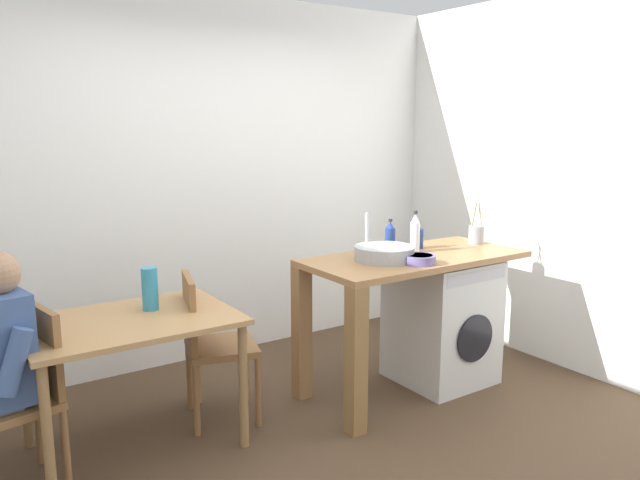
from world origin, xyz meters
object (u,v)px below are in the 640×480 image
object	(u,v)px
utensil_crock	(476,234)
vase	(150,289)
dining_table	(131,336)
chair_opposite	(209,339)
bottle_squat_brown	(415,233)
chair_person_seat	(25,389)
mixing_bowl	(419,259)
washing_machine	(442,320)
bottle_clear_small	(418,236)
bottle_tall_green	(390,237)

from	to	relation	value
utensil_crock	vase	bearing A→B (deg)	172.09
dining_table	chair_opposite	world-z (taller)	chair_opposite
bottle_squat_brown	utensil_crock	distance (m)	0.56
chair_person_seat	chair_opposite	bearing A→B (deg)	-91.39
mixing_bowl	vase	world-z (taller)	vase
dining_table	chair_person_seat	world-z (taller)	chair_person_seat
dining_table	washing_machine	size ratio (longest dim) A/B	1.28
bottle_clear_small	vase	size ratio (longest dim) A/B	0.76
chair_person_seat	washing_machine	bearing A→B (deg)	-104.09
mixing_bowl	dining_table	bearing A→B (deg)	164.21
chair_person_seat	utensil_crock	xyz separation A→B (m)	(2.98, -0.13, 0.48)
bottle_tall_green	utensil_crock	bearing A→B (deg)	-12.43
bottle_tall_green	bottle_clear_small	bearing A→B (deg)	-9.70
washing_machine	vase	bearing A→B (deg)	169.08
bottle_tall_green	utensil_crock	world-z (taller)	utensil_crock
utensil_crock	dining_table	bearing A→B (deg)	174.90
bottle_squat_brown	mixing_bowl	world-z (taller)	bottle_squat_brown
bottle_clear_small	mixing_bowl	distance (m)	0.49
bottle_clear_small	chair_opposite	bearing A→B (deg)	173.32
utensil_crock	vase	xyz separation A→B (m)	(-2.28, 0.32, -0.13)
bottle_squat_brown	utensil_crock	xyz separation A→B (m)	(0.56, -0.03, -0.06)
mixing_bowl	vase	bearing A→B (deg)	159.31
bottle_clear_small	mixing_bowl	size ratio (longest dim) A/B	0.91
bottle_clear_small	utensil_crock	size ratio (longest dim) A/B	0.61
chair_person_seat	utensil_crock	world-z (taller)	utensil_crock
mixing_bowl	bottle_clear_small	bearing A→B (deg)	48.48
bottle_tall_green	mixing_bowl	bearing A→B (deg)	-104.29
dining_table	bottle_clear_small	bearing A→B (deg)	-3.05
chair_opposite	vase	size ratio (longest dim) A/B	3.71
chair_opposite	bottle_squat_brown	distance (m)	1.51
washing_machine	mixing_bowl	world-z (taller)	mixing_bowl
chair_person_seat	utensil_crock	distance (m)	3.02
bottle_squat_brown	utensil_crock	bearing A→B (deg)	-3.36
vase	bottle_tall_green	bearing A→B (deg)	-5.97
washing_machine	bottle_clear_small	bearing A→B (deg)	119.21
bottle_tall_green	bottle_clear_small	distance (m)	0.22
washing_machine	utensil_crock	xyz separation A→B (m)	(0.37, 0.05, 0.56)
bottle_tall_green	bottle_clear_small	size ratio (longest dim) A/B	1.19
chair_opposite	mixing_bowl	bearing A→B (deg)	81.02
dining_table	vase	world-z (taller)	vase
washing_machine	bottle_squat_brown	size ratio (longest dim) A/B	3.08
mixing_bowl	bottle_tall_green	bearing A→B (deg)	75.71
utensil_crock	vase	world-z (taller)	utensil_crock
mixing_bowl	vase	xyz separation A→B (m)	(-1.50, 0.57, -0.09)
chair_person_seat	chair_opposite	distance (m)	1.04
vase	chair_person_seat	bearing A→B (deg)	-164.98
chair_person_seat	chair_opposite	size ratio (longest dim) A/B	1.00
bottle_tall_green	mixing_bowl	world-z (taller)	bottle_tall_green
utensil_crock	bottle_clear_small	bearing A→B (deg)	166.29
chair_person_seat	bottle_squat_brown	xyz separation A→B (m)	(2.42, -0.10, 0.54)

